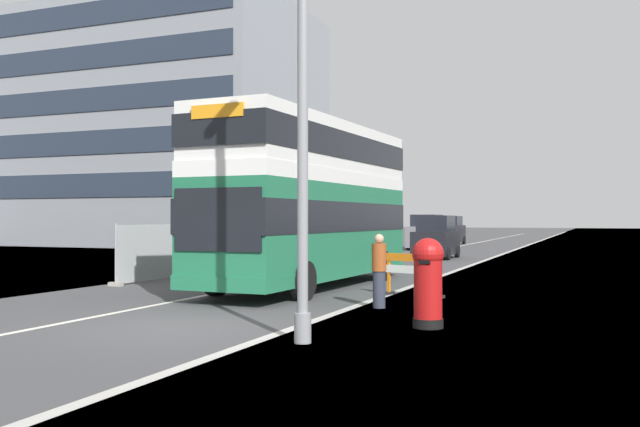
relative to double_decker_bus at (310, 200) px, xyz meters
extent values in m
cube|color=#424244|center=(0.68, -7.99, -2.67)|extent=(140.00, 280.00, 0.10)
cube|color=#B2AFA8|center=(2.78, -7.99, -2.62)|extent=(0.24, 196.00, 0.01)
cube|color=silver|center=(-1.72, -7.99, -2.62)|extent=(0.16, 168.00, 0.01)
cube|color=#1E6B47|center=(0.00, 0.01, -0.91)|extent=(2.92, 10.33, 2.72)
cube|color=white|center=(0.00, 0.01, 0.65)|extent=(2.92, 10.33, 0.40)
cube|color=white|center=(0.00, 0.01, 1.58)|extent=(2.89, 10.23, 1.45)
cube|color=black|center=(0.00, 0.01, -0.50)|extent=(2.95, 10.43, 0.87)
cube|color=black|center=(0.00, 0.01, 1.58)|extent=(2.94, 10.38, 0.80)
cube|color=black|center=(-0.17, -5.13, -0.57)|extent=(2.38, 0.14, 1.49)
cube|color=orange|center=(-0.17, -5.13, 1.98)|extent=(1.42, 0.11, 0.32)
cube|color=#1E6B47|center=(0.00, 0.01, -2.09)|extent=(2.95, 10.43, 0.36)
cylinder|color=black|center=(-1.40, -3.13, -2.12)|extent=(0.33, 1.01, 1.00)
cylinder|color=black|center=(1.19, -3.21, -2.12)|extent=(0.33, 1.01, 1.00)
cylinder|color=black|center=(-1.20, 2.87, -2.12)|extent=(0.33, 1.01, 1.00)
cylinder|color=black|center=(1.38, 2.78, -2.12)|extent=(0.33, 1.01, 1.00)
cylinder|color=gray|center=(3.56, -8.64, 1.31)|extent=(0.18, 0.18, 7.85)
cylinder|color=gray|center=(3.56, -8.64, -2.37)|extent=(0.29, 0.29, 0.50)
cylinder|color=black|center=(5.11, -6.26, -2.53)|extent=(0.58, 0.58, 0.18)
cylinder|color=#B71414|center=(5.11, -6.26, -1.82)|extent=(0.54, 0.54, 1.23)
sphere|color=#B71414|center=(5.11, -6.26, -1.21)|extent=(0.60, 0.60, 0.60)
cube|color=black|center=(5.11, -6.54, -1.35)|extent=(0.22, 0.03, 0.07)
cube|color=orange|center=(3.53, -1.31, -1.59)|extent=(1.64, 0.54, 0.20)
cube|color=white|center=(3.53, -1.31, -1.91)|extent=(1.64, 0.54, 0.20)
cube|color=orange|center=(2.80, -1.10, -2.10)|extent=(0.09, 0.09, 1.03)
cube|color=black|center=(2.80, -1.10, -2.58)|extent=(0.26, 0.46, 0.08)
cube|color=orange|center=(4.25, -1.51, -2.10)|extent=(0.09, 0.09, 1.03)
cube|color=black|center=(4.25, -1.51, -2.58)|extent=(0.26, 0.46, 0.08)
cube|color=#A8AAAD|center=(-5.59, -0.31, -1.66)|extent=(0.04, 3.26, 1.82)
cube|color=#A8AAAD|center=(-5.59, 3.09, -1.66)|extent=(0.04, 3.26, 1.82)
cube|color=#A8AAAD|center=(-5.59, 6.49, -1.66)|extent=(0.04, 3.26, 1.82)
cube|color=#A8AAAD|center=(-5.59, 9.89, -1.66)|extent=(0.04, 3.26, 1.82)
cube|color=#A8AAAD|center=(-5.59, 13.29, -1.66)|extent=(0.04, 3.26, 1.82)
cube|color=#A8AAAD|center=(-5.59, 16.69, -1.66)|extent=(0.04, 3.26, 1.82)
cube|color=#A8AAAD|center=(-5.59, 20.09, -1.66)|extent=(0.04, 3.26, 1.82)
cylinder|color=#939699|center=(-5.59, -2.01, -1.66)|extent=(0.06, 0.06, 1.92)
cube|color=gray|center=(-5.59, -2.01, -2.56)|extent=(0.44, 0.20, 0.12)
cylinder|color=#939699|center=(-5.59, 1.39, -1.66)|extent=(0.06, 0.06, 1.92)
cube|color=gray|center=(-5.59, 1.39, -2.56)|extent=(0.44, 0.20, 0.12)
cylinder|color=#939699|center=(-5.59, 4.79, -1.66)|extent=(0.06, 0.06, 1.92)
cube|color=gray|center=(-5.59, 4.79, -2.56)|extent=(0.44, 0.20, 0.12)
cylinder|color=#939699|center=(-5.59, 8.19, -1.66)|extent=(0.06, 0.06, 1.92)
cube|color=gray|center=(-5.59, 8.19, -2.56)|extent=(0.44, 0.20, 0.12)
cylinder|color=#939699|center=(-5.59, 11.59, -1.66)|extent=(0.06, 0.06, 1.92)
cube|color=gray|center=(-5.59, 11.59, -2.56)|extent=(0.44, 0.20, 0.12)
cylinder|color=#939699|center=(-5.59, 14.99, -1.66)|extent=(0.06, 0.06, 1.92)
cube|color=gray|center=(-5.59, 14.99, -2.56)|extent=(0.44, 0.20, 0.12)
cylinder|color=#939699|center=(-5.59, 18.39, -1.66)|extent=(0.06, 0.06, 1.92)
cube|color=gray|center=(-5.59, 18.39, -2.56)|extent=(0.44, 0.20, 0.12)
cylinder|color=#939699|center=(-5.59, 21.79, -1.66)|extent=(0.06, 0.06, 1.92)
cube|color=gray|center=(-5.59, 21.79, -2.56)|extent=(0.44, 0.20, 0.12)
cube|color=black|center=(0.17, 16.09, -1.83)|extent=(1.72, 3.92, 1.21)
cube|color=black|center=(0.17, 16.09, -0.82)|extent=(1.58, 2.15, 0.81)
cylinder|color=black|center=(1.03, 17.31, -2.32)|extent=(0.20, 0.60, 0.60)
cylinder|color=black|center=(-0.69, 17.31, -2.32)|extent=(0.20, 0.60, 0.60)
cylinder|color=black|center=(1.03, 14.88, -2.32)|extent=(0.20, 0.60, 0.60)
cylinder|color=black|center=(-0.69, 14.88, -2.32)|extent=(0.20, 0.60, 0.60)
cube|color=slate|center=(-2.66, 25.87, -1.76)|extent=(1.80, 4.49, 1.35)
cube|color=black|center=(-2.66, 25.87, -0.70)|extent=(1.66, 2.47, 0.77)
cylinder|color=black|center=(-1.76, 27.26, -2.32)|extent=(0.20, 0.60, 0.60)
cylinder|color=black|center=(-3.56, 27.26, -2.32)|extent=(0.20, 0.60, 0.60)
cylinder|color=black|center=(-1.76, 24.48, -2.32)|extent=(0.20, 0.60, 0.60)
cylinder|color=black|center=(-3.56, 24.48, -2.32)|extent=(0.20, 0.60, 0.60)
cube|color=black|center=(-3.08, 35.19, -1.78)|extent=(1.71, 4.17, 1.31)
cube|color=black|center=(-3.08, 35.19, -0.75)|extent=(1.58, 2.29, 0.75)
cylinder|color=black|center=(-2.22, 36.49, -2.32)|extent=(0.20, 0.60, 0.60)
cylinder|color=black|center=(-3.93, 36.49, -2.32)|extent=(0.20, 0.60, 0.60)
cylinder|color=black|center=(-2.22, 33.90, -2.32)|extent=(0.20, 0.60, 0.60)
cylinder|color=black|center=(-3.93, 33.90, -2.32)|extent=(0.20, 0.60, 0.60)
cylinder|color=#4C3D2D|center=(-9.81, 26.51, -0.56)|extent=(0.35, 0.35, 4.12)
cylinder|color=#4C3D2D|center=(-9.36, 26.49, 0.52)|extent=(1.04, 0.19, 1.37)
cylinder|color=#4C3D2D|center=(-9.95, 27.04, 0.99)|extent=(0.42, 1.18, 1.57)
cylinder|color=#4C3D2D|center=(-10.37, 26.38, 1.82)|extent=(1.31, 0.44, 1.91)
cylinder|color=#4C3D2D|center=(-9.76, 25.92, 1.09)|extent=(0.24, 1.32, 1.93)
cylinder|color=#4C3D2D|center=(-11.65, 30.92, -0.76)|extent=(0.40, 0.40, 3.72)
cylinder|color=#4C3D2D|center=(-10.95, 30.92, 0.17)|extent=(1.49, 0.14, 1.29)
cylinder|color=#4C3D2D|center=(-11.24, 31.32, 1.31)|extent=(0.99, 0.97, 1.50)
cylinder|color=#4C3D2D|center=(-12.34, 31.64, 0.91)|extent=(1.53, 1.56, 1.31)
cylinder|color=#4C3D2D|center=(-12.12, 30.92, 0.07)|extent=(1.06, 0.15, 1.01)
cylinder|color=#4C3D2D|center=(-12.01, 30.48, 1.47)|extent=(0.96, 1.12, 1.72)
cylinder|color=#4C3D2D|center=(-11.33, 30.11, 0.97)|extent=(0.85, 1.78, 1.23)
cylinder|color=#4C3D2D|center=(-15.31, 42.54, -0.85)|extent=(0.36, 0.36, 3.53)
cylinder|color=#4C3D2D|center=(-14.60, 42.67, 0.93)|extent=(1.52, 0.43, 1.14)
cylinder|color=#4C3D2D|center=(-15.24, 43.00, 0.70)|extent=(0.25, 1.03, 1.34)
cylinder|color=#4C3D2D|center=(-15.88, 42.68, 1.07)|extent=(1.26, 0.43, 1.15)
cylinder|color=#4C3D2D|center=(-15.31, 41.78, 0.94)|extent=(0.16, 1.63, 1.77)
cylinder|color=#2D3342|center=(3.38, -3.84, -2.19)|extent=(0.29, 0.29, 0.85)
cylinder|color=#99471E|center=(3.38, -3.84, -1.44)|extent=(0.34, 0.34, 0.64)
sphere|color=tan|center=(3.38, -3.84, -1.01)|extent=(0.22, 0.22, 0.22)
cube|color=gray|center=(-24.27, 26.98, 6.39)|extent=(22.60, 15.08, 18.01)
cube|color=#232D3D|center=(-24.27, 19.41, 1.73)|extent=(21.25, 0.08, 1.68)
cube|color=#232D3D|center=(-24.27, 19.41, 4.74)|extent=(21.25, 0.08, 1.68)
cube|color=#232D3D|center=(-24.27, 19.41, 7.74)|extent=(21.25, 0.08, 1.68)
cube|color=#232D3D|center=(-24.27, 19.41, 10.74)|extent=(21.25, 0.08, 1.68)
cube|color=#232D3D|center=(-24.27, 19.41, 13.74)|extent=(21.25, 0.08, 1.68)
camera|label=1|loc=(8.23, -19.22, -0.53)|focal=38.98mm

